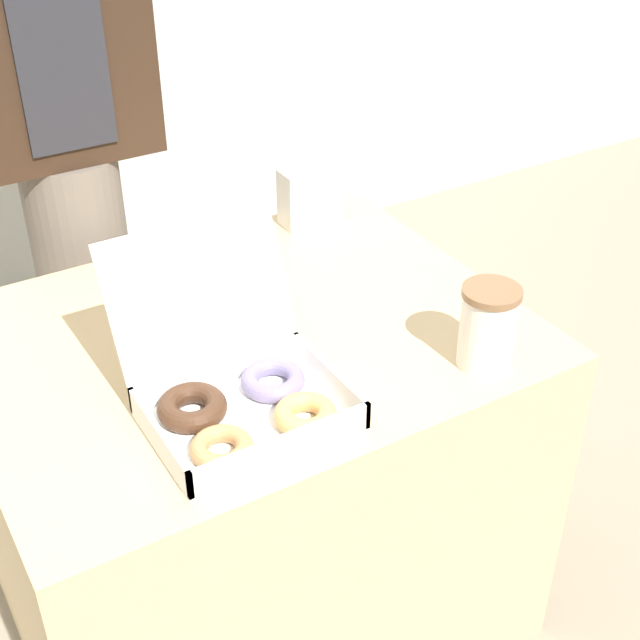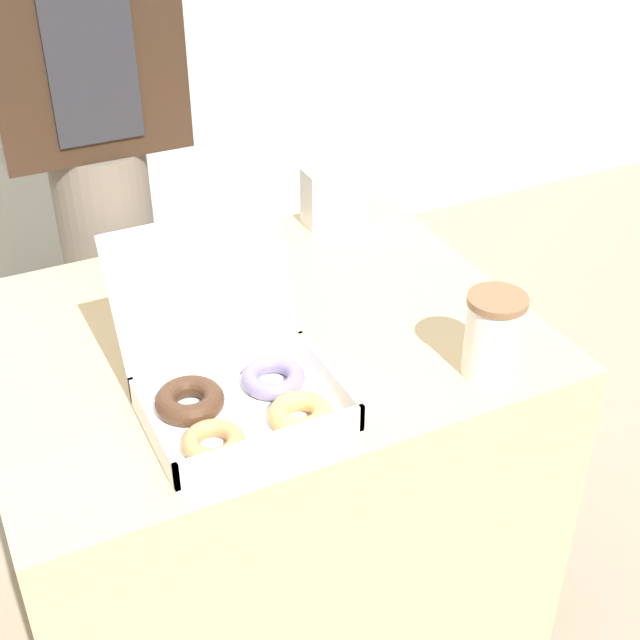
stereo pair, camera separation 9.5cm
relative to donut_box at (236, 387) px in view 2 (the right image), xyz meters
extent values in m
plane|color=gray|center=(0.11, 0.19, -0.75)|extent=(14.00, 14.00, 0.00)
cube|color=tan|center=(0.11, 0.19, -0.40)|extent=(0.95, 0.74, 0.71)
cube|color=white|center=(0.00, -0.03, -0.04)|extent=(0.29, 0.22, 0.01)
cube|color=white|center=(-0.14, -0.03, -0.01)|extent=(0.01, 0.22, 0.05)
cube|color=white|center=(0.14, -0.03, -0.01)|extent=(0.01, 0.22, 0.05)
cube|color=white|center=(0.00, -0.13, -0.01)|extent=(0.29, 0.01, 0.05)
cube|color=white|center=(0.00, 0.08, -0.01)|extent=(0.29, 0.01, 0.05)
cube|color=white|center=(0.00, 0.13, 0.11)|extent=(0.29, 0.10, 0.20)
torus|color=#B27F4C|center=(-0.07, -0.08, -0.02)|extent=(0.11, 0.11, 0.03)
torus|color=#422819|center=(-0.07, 0.02, -0.02)|extent=(0.11, 0.11, 0.03)
torus|color=tan|center=(0.07, -0.08, -0.02)|extent=(0.14, 0.14, 0.03)
torus|color=slate|center=(0.07, 0.02, -0.02)|extent=(0.14, 0.14, 0.03)
cylinder|color=silver|center=(0.40, -0.09, 0.02)|extent=(0.09, 0.09, 0.13)
cylinder|color=brown|center=(0.40, -0.09, 0.10)|extent=(0.10, 0.10, 0.01)
cube|color=silver|center=(0.42, 0.50, 0.02)|extent=(0.13, 0.06, 0.12)
cylinder|color=#665B51|center=(-0.01, 0.74, -0.32)|extent=(0.21, 0.21, 0.87)
cube|color=black|center=(-0.01, 0.74, 0.39)|extent=(0.37, 0.17, 0.55)
cube|color=#232328|center=(-0.01, 0.66, 0.34)|extent=(0.17, 0.01, 0.35)
camera|label=1|loc=(-0.44, -0.97, 0.83)|focal=50.00mm
camera|label=2|loc=(-0.36, -1.02, 0.83)|focal=50.00mm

